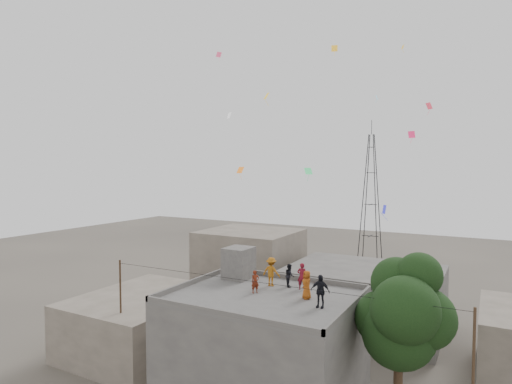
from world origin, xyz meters
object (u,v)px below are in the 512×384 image
Objects in this scene: person_red_adult at (302,276)px; person_dark_adult at (320,291)px; transmission_tower at (371,198)px; stair_head_box at (239,263)px; tree at (403,314)px.

person_dark_adult reaches higher than person_red_adult.
transmission_tower is 38.29m from person_red_adult.
person_red_adult is 0.93× the size of person_dark_adult.
stair_head_box is 10.80m from tree.
stair_head_box is at bearing 152.81° from person_dark_adult.
person_dark_adult is at bearing -79.53° from transmission_tower.
tree is at bearing 152.51° from person_red_adult.
stair_head_box is 7.32m from person_dark_adult.
stair_head_box is 1.18× the size of person_dark_adult.
person_dark_adult is at bearing -165.52° from tree.
transmission_tower reaches higher than stair_head_box.
tree is 5.37× the size of person_dark_adult.
transmission_tower is (-0.80, 37.40, 1.97)m from stair_head_box.
stair_head_box reaches higher than person_dark_adult.
stair_head_box is 1.27× the size of person_red_adult.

